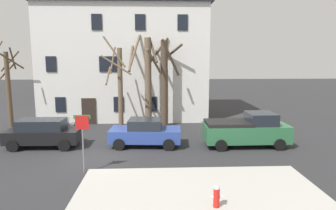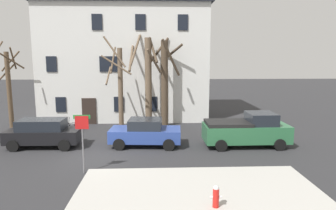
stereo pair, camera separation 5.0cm
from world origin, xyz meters
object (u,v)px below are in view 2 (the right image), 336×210
tree_bare_mid (119,85)px  pickup_truck_green (247,130)px  tree_bare_near (9,85)px  fire_hydrant (216,196)px  car_black_wagon (43,133)px  car_blue_sedan (145,132)px  building_main (126,52)px  bicycle_leaning (72,126)px  tree_bare_far (147,80)px  street_sign_pole (82,133)px  tree_bare_end (164,79)px

tree_bare_mid → pickup_truck_green: 9.52m
pickup_truck_green → tree_bare_near: bearing=161.2°
pickup_truck_green → fire_hydrant: pickup_truck_green is taller
car_black_wagon → car_blue_sedan: size_ratio=0.98×
building_main → fire_hydrant: size_ratio=18.01×
building_main → fire_hydrant: 19.14m
tree_bare_near → car_blue_sedan: bearing=-27.0°
fire_hydrant → tree_bare_mid: bearing=111.1°
car_black_wagon → car_blue_sedan: 6.06m
car_black_wagon → bicycle_leaning: 4.10m
tree_bare_mid → pickup_truck_green: (8.07, -4.50, -2.32)m
tree_bare_far → street_sign_pole: size_ratio=2.59×
street_sign_pole → bicycle_leaning: size_ratio=1.57×
tree_bare_end → street_sign_pole: (-4.02, -9.46, -1.75)m
tree_bare_near → tree_bare_mid: tree_bare_mid is taller
tree_bare_end → fire_hydrant: tree_bare_end is taller
building_main → pickup_truck_green: (8.05, -10.14, -4.84)m
tree_bare_mid → bicycle_leaning: size_ratio=3.89×
pickup_truck_green → building_main: bearing=128.4°
fire_hydrant → bicycle_leaning: bicycle_leaning is taller
building_main → bicycle_leaning: building_main is taller
tree_bare_mid → car_black_wagon: size_ratio=1.59×
tree_bare_end → car_black_wagon: (-7.37, -5.22, -2.78)m
street_sign_pole → bicycle_leaning: 8.86m
building_main → street_sign_pole: building_main is taller
car_blue_sedan → pickup_truck_green: bearing=-2.8°
street_sign_pole → fire_hydrant: bearing=-34.3°
car_black_wagon → fire_hydrant: bearing=-42.2°
car_black_wagon → pickup_truck_green: pickup_truck_green is taller
pickup_truck_green → fire_hydrant: size_ratio=6.29×
tree_bare_near → fire_hydrant: 18.82m
tree_bare_far → street_sign_pole: tree_bare_far is taller
tree_bare_near → tree_bare_far: (10.39, -0.23, 0.38)m
building_main → tree_bare_end: bearing=-54.7°
tree_bare_near → street_sign_pole: 12.33m
building_main → car_black_wagon: size_ratio=3.38×
car_blue_sedan → pickup_truck_green: 6.09m
tree_bare_near → bicycle_leaning: tree_bare_near is taller
car_black_wagon → street_sign_pole: bearing=-51.8°
tree_bare_end → bicycle_leaning: tree_bare_end is taller
tree_bare_end → car_blue_sedan: tree_bare_end is taller
tree_bare_end → tree_bare_near: bearing=179.6°
tree_bare_near → tree_bare_far: size_ratio=0.93×
tree_bare_mid → fire_hydrant: size_ratio=8.47×
tree_bare_end → pickup_truck_green: size_ratio=1.36×
tree_bare_mid → fire_hydrant: (4.68, -12.15, -2.77)m
tree_bare_near → fire_hydrant: size_ratio=8.21×
bicycle_leaning → tree_bare_end: bearing=9.9°
tree_bare_mid → pickup_truck_green: tree_bare_mid is taller
tree_bare_mid → tree_bare_near: bearing=172.5°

